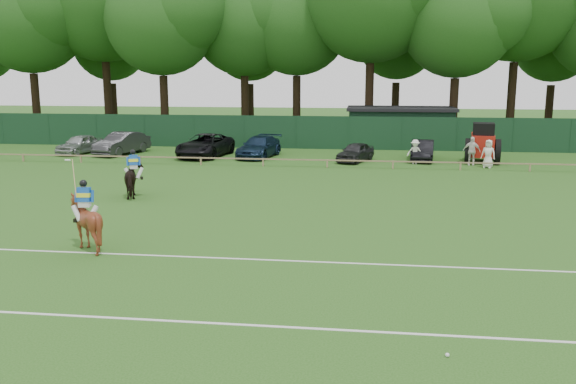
% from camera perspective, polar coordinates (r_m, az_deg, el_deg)
% --- Properties ---
extents(ground, '(160.00, 160.00, 0.00)m').
position_cam_1_polar(ground, '(20.27, -2.50, -5.49)').
color(ground, '#1E4C14').
rests_on(ground, ground).
extents(horse_dark, '(1.61, 2.21, 1.70)m').
position_cam_1_polar(horse_dark, '(29.49, -14.19, 1.17)').
color(horse_dark, black).
rests_on(horse_dark, ground).
extents(horse_chestnut, '(1.67, 1.83, 1.83)m').
position_cam_1_polar(horse_chestnut, '(21.24, -18.39, -2.73)').
color(horse_chestnut, maroon).
rests_on(horse_chestnut, ground).
extents(sedan_silver, '(2.42, 4.24, 1.36)m').
position_cam_1_polar(sedan_silver, '(46.32, -18.91, 4.25)').
color(sedan_silver, '#ABAFB1').
rests_on(sedan_silver, ground).
extents(sedan_grey, '(2.86, 5.01, 1.56)m').
position_cam_1_polar(sedan_grey, '(45.10, -15.28, 4.42)').
color(sedan_grey, '#2E2F31').
rests_on(sedan_grey, ground).
extents(suv_black, '(3.36, 5.92, 1.56)m').
position_cam_1_polar(suv_black, '(42.67, -7.75, 4.34)').
color(suv_black, black).
rests_on(suv_black, ground).
extents(sedan_navy, '(2.84, 5.19, 1.43)m').
position_cam_1_polar(sedan_navy, '(42.05, -2.72, 4.24)').
color(sedan_navy, '#12243B').
rests_on(sedan_navy, ground).
extents(hatch_grey, '(2.74, 3.93, 1.24)m').
position_cam_1_polar(hatch_grey, '(40.21, 6.32, 3.73)').
color(hatch_grey, '#28292A').
rests_on(hatch_grey, ground).
extents(estate_black, '(1.86, 4.19, 1.34)m').
position_cam_1_polar(estate_black, '(41.47, 12.47, 3.83)').
color(estate_black, black).
rests_on(estate_black, ground).
extents(spectator_left, '(1.02, 0.60, 1.56)m').
position_cam_1_polar(spectator_left, '(39.71, 11.80, 3.70)').
color(spectator_left, white).
rests_on(spectator_left, ground).
extents(spectator_mid, '(1.14, 0.68, 1.81)m').
position_cam_1_polar(spectator_mid, '(40.04, 16.80, 3.70)').
color(spectator_mid, white).
rests_on(spectator_mid, ground).
extents(spectator_right, '(1.00, 0.85, 1.73)m').
position_cam_1_polar(spectator_right, '(39.24, 18.23, 3.41)').
color(spectator_right, white).
rests_on(spectator_right, ground).
extents(rider_dark, '(0.91, 0.56, 1.41)m').
position_cam_1_polar(rider_dark, '(29.36, -14.26, 2.62)').
color(rider_dark, silver).
rests_on(rider_dark, ground).
extents(rider_chestnut, '(0.95, 0.55, 2.05)m').
position_cam_1_polar(rider_chestnut, '(21.06, -18.54, -0.63)').
color(rider_chestnut, silver).
rests_on(rider_chestnut, ground).
extents(polo_ball, '(0.09, 0.09, 0.09)m').
position_cam_1_polar(polo_ball, '(13.51, 14.68, -14.53)').
color(polo_ball, silver).
rests_on(polo_ball, ground).
extents(pitch_lines, '(60.00, 5.10, 0.01)m').
position_cam_1_polar(pitch_lines, '(17.01, -4.53, -8.84)').
color(pitch_lines, silver).
rests_on(pitch_lines, ground).
extents(pitch_rail, '(62.10, 0.10, 0.50)m').
position_cam_1_polar(pitch_rail, '(37.66, 2.17, 3.01)').
color(pitch_rail, '#997F5B').
rests_on(pitch_rail, ground).
extents(perimeter_fence, '(92.08, 0.08, 2.50)m').
position_cam_1_polar(perimeter_fence, '(46.47, 3.19, 5.57)').
color(perimeter_fence, '#14351E').
rests_on(perimeter_fence, ground).
extents(utility_shed, '(8.40, 4.40, 3.04)m').
position_cam_1_polar(utility_shed, '(49.38, 10.45, 6.07)').
color(utility_shed, '#14331E').
rests_on(utility_shed, ground).
extents(tree_row, '(96.00, 12.00, 21.00)m').
position_cam_1_polar(tree_row, '(54.45, 5.91, 5.04)').
color(tree_row, '#26561C').
rests_on(tree_row, ground).
extents(tractor, '(2.48, 3.34, 2.59)m').
position_cam_1_polar(tractor, '(41.40, 17.75, 4.32)').
color(tractor, '#A5190F').
rests_on(tractor, ground).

